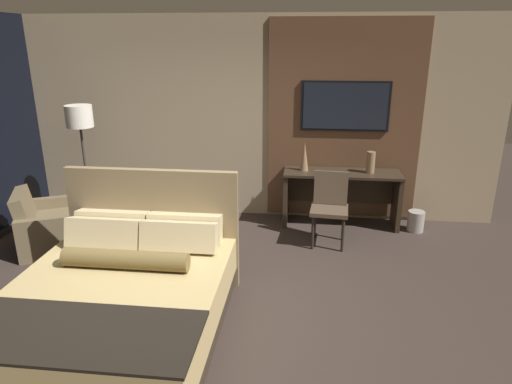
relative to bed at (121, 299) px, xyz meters
name	(u,v)px	position (x,y,z in m)	size (l,w,h in m)	color
ground_plane	(200,308)	(0.57, 0.45, -0.34)	(16.00, 16.00, 0.00)	#332823
wall_back_tv_panel	(251,119)	(0.75, 3.05, 1.06)	(7.20, 0.09, 2.80)	tan
bed	(121,299)	(0.00, 0.00, 0.00)	(1.77, 2.12, 1.24)	#33281E
desk	(341,189)	(2.04, 2.77, 0.17)	(1.57, 0.50, 0.77)	#2D2319
tv	(345,106)	(2.04, 2.97, 1.28)	(1.18, 0.04, 0.67)	black
desk_chair	(330,201)	(1.86, 2.14, 0.21)	(0.49, 0.49, 0.91)	#4C3D2D
armchair_by_window	(54,228)	(-1.54, 1.63, -0.09)	(1.12, 1.14, 0.75)	brown
floor_lamp	(80,126)	(-1.36, 2.24, 1.06)	(0.34, 0.34, 1.68)	#282623
vase_tall	(304,156)	(1.52, 2.75, 0.62)	(0.12, 0.12, 0.39)	#846647
vase_short	(371,162)	(2.40, 2.73, 0.57)	(0.11, 0.11, 0.29)	#846647
waste_bin	(416,221)	(3.05, 2.62, -0.20)	(0.22, 0.22, 0.28)	gray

